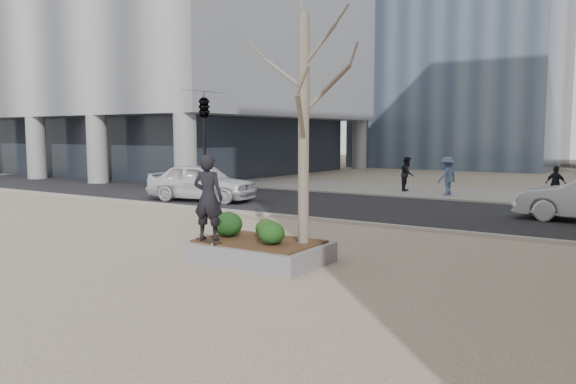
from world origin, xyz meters
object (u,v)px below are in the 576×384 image
Objects in this scene: skateboard at (209,241)px; skateboarder at (208,197)px; planter at (259,252)px; police_car at (202,182)px.

skateboarder is at bearing 0.00° from skateboard.
skateboarder reaches higher than planter.
skateboarder reaches higher than police_car.
skateboard reaches higher than planter.
skateboarder is at bearing -149.42° from police_car.
skateboarder is 0.40× the size of police_car.
planter is 0.63× the size of police_car.
police_car reaches higher than skateboard.
skateboarder is 11.89m from police_car.
police_car is at bearing 149.38° from skateboard.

